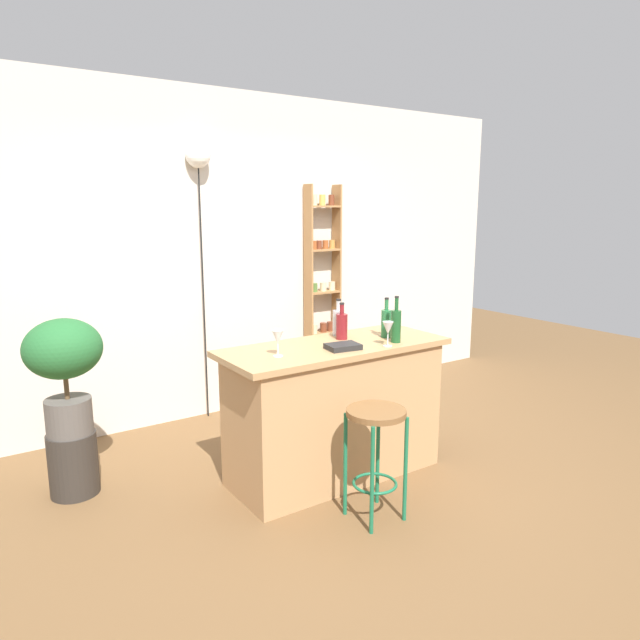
# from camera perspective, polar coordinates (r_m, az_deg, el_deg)

# --- Properties ---
(ground) EXTENTS (12.00, 12.00, 0.00)m
(ground) POSITION_cam_1_polar(r_m,az_deg,el_deg) (3.92, 4.09, -16.58)
(ground) COLOR brown
(back_wall) EXTENTS (6.40, 0.10, 2.80)m
(back_wall) POSITION_cam_1_polar(r_m,az_deg,el_deg) (5.16, -9.30, 6.33)
(back_wall) COLOR beige
(back_wall) RESTS_ON ground
(kitchen_counter) EXTENTS (1.55, 0.63, 0.93)m
(kitchen_counter) POSITION_cam_1_polar(r_m,az_deg,el_deg) (3.95, 1.46, -8.92)
(kitchen_counter) COLOR tan
(kitchen_counter) RESTS_ON ground
(bar_stool) EXTENTS (0.35, 0.35, 0.68)m
(bar_stool) POSITION_cam_1_polar(r_m,az_deg,el_deg) (3.42, 5.56, -11.54)
(bar_stool) COLOR #196642
(bar_stool) RESTS_ON ground
(spice_shelf) EXTENTS (0.35, 0.14, 2.03)m
(spice_shelf) POSITION_cam_1_polar(r_m,az_deg,el_deg) (5.54, 0.28, 2.86)
(spice_shelf) COLOR #9E7042
(spice_shelf) RESTS_ON ground
(plant_stool) EXTENTS (0.30, 0.30, 0.41)m
(plant_stool) POSITION_cam_1_polar(r_m,az_deg,el_deg) (4.12, -23.33, -12.96)
(plant_stool) COLOR #2D2823
(plant_stool) RESTS_ON ground
(potted_plant) EXTENTS (0.47, 0.42, 0.74)m
(potted_plant) POSITION_cam_1_polar(r_m,az_deg,el_deg) (3.90, -24.09, -3.86)
(potted_plant) COLOR #514C47
(potted_plant) RESTS_ON plant_stool
(bottle_spirits_clear) EXTENTS (0.07, 0.07, 0.28)m
(bottle_spirits_clear) POSITION_cam_1_polar(r_m,az_deg,el_deg) (4.02, 6.60, -0.24)
(bottle_spirits_clear) COLOR #236638
(bottle_spirits_clear) RESTS_ON kitchen_counter
(bottle_olive_oil) EXTENTS (0.07, 0.07, 0.32)m
(bottle_olive_oil) POSITION_cam_1_polar(r_m,az_deg,el_deg) (3.88, 7.57, -0.49)
(bottle_olive_oil) COLOR #194C23
(bottle_olive_oil) RESTS_ON kitchen_counter
(bottle_wine_red) EXTENTS (0.08, 0.08, 0.26)m
(bottle_wine_red) POSITION_cam_1_polar(r_m,az_deg,el_deg) (4.07, 1.85, -0.16)
(bottle_wine_red) COLOR #B2B2B7
(bottle_wine_red) RESTS_ON kitchen_counter
(bottle_sauce_amber) EXTENTS (0.08, 0.08, 0.26)m
(bottle_sauce_amber) POSITION_cam_1_polar(r_m,az_deg,el_deg) (3.95, 2.18, -0.55)
(bottle_sauce_amber) COLOR maroon
(bottle_sauce_amber) RESTS_ON kitchen_counter
(wine_glass_left) EXTENTS (0.07, 0.07, 0.16)m
(wine_glass_left) POSITION_cam_1_polar(r_m,az_deg,el_deg) (3.49, -4.23, -1.77)
(wine_glass_left) COLOR silver
(wine_glass_left) RESTS_ON kitchen_counter
(wine_glass_center) EXTENTS (0.07, 0.07, 0.16)m
(wine_glass_center) POSITION_cam_1_polar(r_m,az_deg,el_deg) (3.77, 6.78, -0.87)
(wine_glass_center) COLOR silver
(wine_glass_center) RESTS_ON kitchen_counter
(cookbook) EXTENTS (0.23, 0.18, 0.03)m
(cookbook) POSITION_cam_1_polar(r_m,az_deg,el_deg) (3.68, 2.30, -2.66)
(cookbook) COLOR black
(cookbook) RESTS_ON kitchen_counter
(pendant_globe_light) EXTENTS (0.20, 0.20, 2.34)m
(pendant_globe_light) POSITION_cam_1_polar(r_m,az_deg,el_deg) (4.94, -12.03, 15.24)
(pendant_globe_light) COLOR black
(pendant_globe_light) RESTS_ON ground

